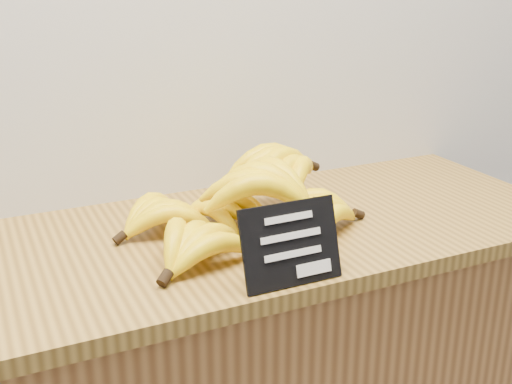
{
  "coord_description": "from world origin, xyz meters",
  "views": [
    {
      "loc": [
        -0.54,
        1.7,
        1.42
      ],
      "look_at": [
        -0.07,
        2.7,
        1.02
      ],
      "focal_mm": 45.0,
      "sensor_mm": 36.0,
      "label": 1
    }
  ],
  "objects": [
    {
      "name": "banana_pile",
      "position": [
        -0.08,
        2.74,
        0.99
      ],
      "size": [
        0.48,
        0.33,
        0.13
      ],
      "color": "yellow",
      "rests_on": "counter_top"
    },
    {
      "name": "chalkboard_sign",
      "position": [
        -0.1,
        2.52,
        1.0
      ],
      "size": [
        0.17,
        0.05,
        0.13
      ],
      "primitive_type": "cube",
      "rotation": [
        -0.31,
        0.0,
        0.0
      ],
      "color": "black",
      "rests_on": "counter_top"
    },
    {
      "name": "counter_top",
      "position": [
        -0.07,
        2.75,
        0.92
      ],
      "size": [
        1.33,
        0.54,
        0.03
      ],
      "primitive_type": "cube",
      "color": "olive",
      "rests_on": "counter"
    }
  ]
}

